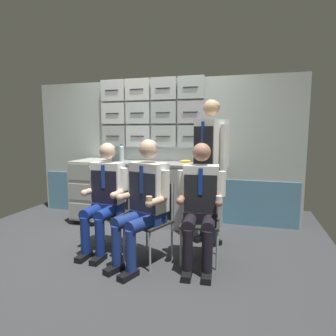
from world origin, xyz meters
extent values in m
cube|color=#37383B|center=(0.00, 0.00, -0.02)|extent=(4.80, 4.80, 0.04)
cube|color=#B4BDB8|center=(0.00, 1.38, 1.07)|extent=(4.20, 0.06, 2.15)
cube|color=teal|center=(0.00, 1.34, 0.33)|extent=(4.12, 0.01, 0.67)
cube|color=#ABADAD|center=(-0.75, 1.32, 1.30)|extent=(0.39, 0.06, 0.33)
cylinder|color=#212A2A|center=(-0.75, 1.28, 1.30)|extent=(0.22, 0.01, 0.01)
cube|color=silver|center=(-0.34, 1.32, 1.30)|extent=(0.39, 0.06, 0.33)
cylinder|color=#261C2F|center=(-0.34, 1.28, 1.30)|extent=(0.22, 0.01, 0.01)
cube|color=#ACB4AF|center=(0.08, 1.32, 1.30)|extent=(0.39, 0.06, 0.33)
cylinder|color=#272829|center=(0.08, 1.28, 1.30)|extent=(0.22, 0.01, 0.01)
cube|color=#A6B1B1|center=(0.50, 1.32, 1.30)|extent=(0.39, 0.06, 0.33)
cylinder|color=#272827|center=(0.50, 1.28, 1.30)|extent=(0.22, 0.01, 0.01)
cube|color=silver|center=(-0.75, 1.32, 1.65)|extent=(0.39, 0.06, 0.33)
cylinder|color=#232528|center=(-0.75, 1.28, 1.65)|extent=(0.22, 0.01, 0.01)
cube|color=silver|center=(-0.34, 1.32, 1.65)|extent=(0.39, 0.06, 0.33)
cylinder|color=black|center=(-0.34, 1.28, 1.65)|extent=(0.22, 0.01, 0.01)
cube|color=#ADB6B4|center=(0.08, 1.32, 1.65)|extent=(0.39, 0.06, 0.33)
cylinder|color=#1D2A29|center=(0.08, 1.28, 1.65)|extent=(0.22, 0.01, 0.01)
cube|color=#AFABB5|center=(0.50, 1.32, 1.65)|extent=(0.39, 0.06, 0.33)
cylinder|color=#232727|center=(0.50, 1.28, 1.65)|extent=(0.22, 0.01, 0.01)
cube|color=silver|center=(-0.75, 1.32, 2.01)|extent=(0.39, 0.06, 0.33)
cylinder|color=#1E1C2D|center=(-0.75, 1.28, 2.01)|extent=(0.22, 0.01, 0.01)
cube|color=silver|center=(-0.34, 1.32, 2.01)|extent=(0.39, 0.06, 0.33)
cylinder|color=black|center=(-0.34, 1.28, 2.01)|extent=(0.22, 0.01, 0.01)
cube|color=#B8BBBE|center=(0.08, 1.32, 2.01)|extent=(0.39, 0.06, 0.33)
cylinder|color=black|center=(0.08, 1.28, 2.01)|extent=(0.22, 0.01, 0.01)
cube|color=#A7B3B0|center=(0.50, 1.32, 2.01)|extent=(0.39, 0.06, 0.33)
cylinder|color=#2A2828|center=(0.50, 1.28, 2.01)|extent=(0.22, 0.01, 0.01)
cube|color=red|center=(0.01, 1.33, 2.09)|extent=(0.20, 0.02, 0.05)
cube|color=#9F9DA2|center=(0.22, 1.09, 0.44)|extent=(1.56, 0.52, 0.89)
cube|color=gray|center=(0.22, 1.09, 0.90)|extent=(1.59, 0.53, 0.03)
sphere|color=black|center=(-1.13, 0.70, 0.04)|extent=(0.07, 0.07, 0.07)
sphere|color=black|center=(-0.82, 0.70, 0.04)|extent=(0.07, 0.07, 0.07)
sphere|color=black|center=(-1.13, 1.25, 0.04)|extent=(0.07, 0.07, 0.07)
sphere|color=black|center=(-0.82, 1.25, 0.04)|extent=(0.07, 0.07, 0.07)
cube|color=#B2B5AD|center=(-0.98, 0.97, 0.50)|extent=(0.40, 0.64, 0.87)
cube|color=#9DA099|center=(-0.98, 0.65, 0.21)|extent=(0.35, 0.01, 0.23)
cube|color=#9DA099|center=(-0.98, 0.65, 0.50)|extent=(0.35, 0.01, 0.23)
cube|color=#9DA099|center=(-0.98, 0.65, 0.79)|extent=(0.35, 0.01, 0.23)
cylinder|color=#28282D|center=(-0.98, 0.67, 0.92)|extent=(0.32, 0.02, 0.02)
cylinder|color=#A8AAAF|center=(-0.41, -0.11, 0.20)|extent=(0.02, 0.02, 0.41)
cylinder|color=#A8AAAF|center=(-0.05, -0.13, 0.20)|extent=(0.02, 0.02, 0.41)
cylinder|color=#A8AAAF|center=(-0.39, 0.25, 0.20)|extent=(0.02, 0.02, 0.41)
cylinder|color=#A8AAAF|center=(-0.03, 0.23, 0.20)|extent=(0.02, 0.02, 0.41)
cube|color=#262823|center=(-0.22, 0.06, 0.42)|extent=(0.42, 0.42, 0.02)
cube|color=#262823|center=(-0.21, 0.25, 0.63)|extent=(0.37, 0.05, 0.40)
cylinder|color=#A8AAAF|center=(-0.39, 0.25, 0.63)|extent=(0.02, 0.02, 0.40)
cylinder|color=#A8AAAF|center=(-0.03, 0.23, 0.63)|extent=(0.02, 0.02, 0.40)
cube|color=black|center=(-0.33, -0.31, 0.03)|extent=(0.10, 0.22, 0.06)
cube|color=black|center=(-0.15, -0.32, 0.03)|extent=(0.10, 0.22, 0.06)
cylinder|color=navy|center=(-0.33, -0.27, 0.26)|extent=(0.10, 0.10, 0.40)
cylinder|color=navy|center=(-0.15, -0.28, 0.26)|extent=(0.10, 0.10, 0.40)
cylinder|color=navy|center=(-0.32, -0.10, 0.48)|extent=(0.15, 0.38, 0.13)
cylinder|color=navy|center=(-0.14, -0.11, 0.48)|extent=(0.15, 0.38, 0.13)
cube|color=navy|center=(-0.22, 0.06, 0.49)|extent=(0.34, 0.22, 0.12)
cube|color=white|center=(-0.22, 0.08, 0.78)|extent=(0.36, 0.22, 0.47)
cube|color=black|center=(-0.22, -0.02, 0.75)|extent=(0.32, 0.03, 0.37)
cube|color=#1E3A95|center=(-0.22, -0.03, 0.87)|extent=(0.04, 0.01, 0.26)
cylinder|color=white|center=(-0.42, 0.09, 0.84)|extent=(0.08, 0.08, 0.25)
cylinder|color=beige|center=(-0.41, -0.02, 0.69)|extent=(0.08, 0.24, 0.07)
sphere|color=beige|center=(-0.41, -0.12, 0.69)|extent=(0.08, 0.08, 0.08)
cylinder|color=white|center=(-0.01, 0.07, 0.84)|extent=(0.08, 0.08, 0.25)
cylinder|color=beige|center=(-0.04, -0.04, 0.69)|extent=(0.08, 0.24, 0.07)
sphere|color=beige|center=(-0.04, -0.14, 0.69)|extent=(0.08, 0.08, 0.08)
sphere|color=beige|center=(-0.22, 0.08, 1.15)|extent=(0.19, 0.19, 0.19)
ellipsoid|color=gray|center=(-0.22, 0.09, 1.17)|extent=(0.19, 0.18, 0.13)
cylinder|color=#A8AAAF|center=(0.11, -0.24, 0.20)|extent=(0.02, 0.02, 0.41)
cylinder|color=#A8AAAF|center=(0.45, -0.37, 0.20)|extent=(0.02, 0.02, 0.41)
cylinder|color=#A8AAAF|center=(0.25, 0.10, 0.20)|extent=(0.02, 0.02, 0.41)
cylinder|color=#A8AAAF|center=(0.58, -0.03, 0.20)|extent=(0.02, 0.02, 0.41)
cube|color=#262823|center=(0.35, -0.14, 0.42)|extent=(0.52, 0.52, 0.02)
cube|color=#262823|center=(0.42, 0.04, 0.63)|extent=(0.35, 0.16, 0.40)
cylinder|color=#A8AAAF|center=(0.25, 0.10, 0.63)|extent=(0.02, 0.02, 0.40)
cylinder|color=#A8AAAF|center=(0.58, -0.03, 0.63)|extent=(0.02, 0.02, 0.40)
cube|color=black|center=(0.11, -0.47, 0.03)|extent=(0.16, 0.24, 0.06)
cube|color=black|center=(0.29, -0.54, 0.03)|extent=(0.16, 0.24, 0.06)
cylinder|color=navy|center=(0.13, -0.43, 0.26)|extent=(0.10, 0.10, 0.40)
cylinder|color=navy|center=(0.31, -0.51, 0.26)|extent=(0.10, 0.10, 0.40)
cylinder|color=navy|center=(0.19, -0.27, 0.48)|extent=(0.27, 0.42, 0.13)
cylinder|color=navy|center=(0.37, -0.34, 0.48)|extent=(0.27, 0.42, 0.13)
cube|color=navy|center=(0.35, -0.14, 0.49)|extent=(0.41, 0.32, 0.12)
cube|color=white|center=(0.36, -0.12, 0.80)|extent=(0.43, 0.33, 0.50)
cube|color=#232535|center=(0.32, -0.22, 0.76)|extent=(0.33, 0.14, 0.40)
cube|color=navy|center=(0.31, -0.23, 0.89)|extent=(0.04, 0.02, 0.28)
cylinder|color=white|center=(0.15, -0.04, 0.86)|extent=(0.08, 0.08, 0.27)
cylinder|color=#D7AD90|center=(0.13, -0.15, 0.70)|extent=(0.16, 0.26, 0.07)
sphere|color=#D7AD90|center=(0.09, -0.26, 0.70)|extent=(0.08, 0.08, 0.08)
cylinder|color=white|center=(0.56, -0.20, 0.86)|extent=(0.08, 0.08, 0.27)
cylinder|color=#D7AD90|center=(0.50, -0.30, 0.70)|extent=(0.16, 0.26, 0.07)
sphere|color=#D7AD90|center=(0.46, -0.40, 0.70)|extent=(0.08, 0.08, 0.08)
cylinder|color=tan|center=(0.46, -0.40, 0.74)|extent=(0.06, 0.06, 0.06)
sphere|color=#D7AD90|center=(0.36, -0.12, 1.19)|extent=(0.20, 0.20, 0.20)
ellipsoid|color=gray|center=(0.36, -0.10, 1.21)|extent=(0.25, 0.24, 0.14)
cylinder|color=#A8AAAF|center=(0.72, -0.19, 0.20)|extent=(0.02, 0.02, 0.41)
cylinder|color=#A8AAAF|center=(1.08, -0.16, 0.20)|extent=(0.02, 0.02, 0.41)
cylinder|color=#A8AAAF|center=(0.69, 0.17, 0.20)|extent=(0.02, 0.02, 0.41)
cylinder|color=#A8AAAF|center=(1.04, 0.20, 0.20)|extent=(0.02, 0.02, 0.41)
cube|color=#262823|center=(0.88, 0.01, 0.42)|extent=(0.43, 0.43, 0.02)
cube|color=#262823|center=(0.86, 0.20, 0.63)|extent=(0.37, 0.06, 0.40)
cylinder|color=#A8AAAF|center=(0.69, 0.17, 0.63)|extent=(0.02, 0.02, 0.40)
cylinder|color=#A8AAAF|center=(1.04, 0.20, 0.63)|extent=(0.02, 0.02, 0.40)
cube|color=black|center=(0.82, -0.38, 0.03)|extent=(0.11, 0.23, 0.06)
cube|color=black|center=(1.01, -0.36, 0.03)|extent=(0.11, 0.23, 0.06)
cylinder|color=black|center=(0.82, -0.34, 0.26)|extent=(0.10, 0.10, 0.40)
cylinder|color=black|center=(1.01, -0.32, 0.26)|extent=(0.10, 0.10, 0.40)
cylinder|color=black|center=(0.80, -0.17, 0.48)|extent=(0.16, 0.39, 0.13)
cylinder|color=black|center=(0.99, -0.15, 0.48)|extent=(0.16, 0.39, 0.13)
cube|color=black|center=(0.88, 0.01, 0.49)|extent=(0.36, 0.23, 0.12)
cube|color=white|center=(0.88, 0.03, 0.79)|extent=(0.38, 0.23, 0.48)
cube|color=black|center=(0.89, -0.08, 0.75)|extent=(0.33, 0.04, 0.38)
cube|color=navy|center=(0.89, -0.08, 0.88)|extent=(0.04, 0.01, 0.27)
cylinder|color=white|center=(0.67, 0.01, 0.84)|extent=(0.08, 0.08, 0.26)
cylinder|color=#A5745D|center=(0.70, -0.10, 0.69)|extent=(0.09, 0.24, 0.07)
sphere|color=#A5745D|center=(0.71, -0.20, 0.69)|extent=(0.08, 0.08, 0.08)
cylinder|color=white|center=(1.09, 0.05, 0.84)|extent=(0.08, 0.08, 0.26)
cylinder|color=#A5745D|center=(1.08, -0.06, 0.69)|extent=(0.09, 0.24, 0.07)
sphere|color=#A5745D|center=(1.09, -0.17, 0.69)|extent=(0.08, 0.08, 0.08)
cylinder|color=white|center=(1.09, -0.17, 0.73)|extent=(0.06, 0.06, 0.06)
sphere|color=#A5745D|center=(0.88, 0.03, 1.16)|extent=(0.19, 0.19, 0.19)
ellipsoid|color=brown|center=(0.88, 0.04, 1.18)|extent=(0.20, 0.19, 0.13)
cube|color=black|center=(0.81, 0.58, 0.03)|extent=(0.23, 0.24, 0.06)
cube|color=black|center=(0.96, 0.44, 0.03)|extent=(0.23, 0.24, 0.06)
cylinder|color=#132131|center=(0.84, 0.60, 0.51)|extent=(0.12, 0.12, 0.90)
cylinder|color=#132131|center=(0.97, 0.47, 0.51)|extent=(0.12, 0.12, 0.90)
cube|color=white|center=(0.90, 0.53, 1.23)|extent=(0.44, 0.43, 0.55)
cube|color=black|center=(0.82, 0.45, 1.20)|extent=(0.27, 0.26, 0.46)
cube|color=navy|center=(0.82, 0.44, 1.33)|extent=(0.04, 0.04, 0.31)
cylinder|color=white|center=(0.74, 0.69, 1.15)|extent=(0.08, 0.08, 0.61)
sphere|color=tan|center=(0.74, 0.69, 0.84)|extent=(0.08, 0.08, 0.08)
cylinder|color=white|center=(1.07, 0.37, 1.15)|extent=(0.08, 0.08, 0.61)
sphere|color=tan|center=(1.07, 0.37, 0.84)|extent=(0.08, 0.08, 0.08)
sphere|color=tan|center=(0.90, 0.53, 1.65)|extent=(0.19, 0.19, 0.19)
ellipsoid|color=tan|center=(0.91, 0.54, 1.66)|extent=(0.26, 0.26, 0.14)
cylinder|color=#ADD2DE|center=(0.88, 1.01, 1.01)|extent=(0.06, 0.06, 0.19)
cone|color=#ADD2DE|center=(0.88, 1.01, 1.12)|extent=(0.06, 0.06, 0.02)
cylinder|color=blue|center=(0.88, 1.01, 1.14)|extent=(0.03, 0.03, 0.02)
cylinder|color=silver|center=(-0.44, 0.93, 1.03)|extent=(0.07, 0.07, 0.23)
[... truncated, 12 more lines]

